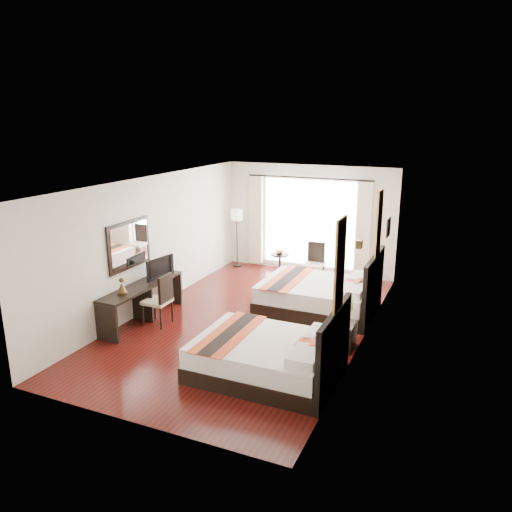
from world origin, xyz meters
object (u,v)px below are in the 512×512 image
at_px(table_lamp, 346,307).
at_px(floor_lamp, 237,219).
at_px(fruit_bowl, 279,253).
at_px(window_chair, 314,271).
at_px(bed_near, 270,356).
at_px(side_table, 280,264).
at_px(bed_far, 321,295).
at_px(television, 158,267).
at_px(desk_chair, 159,309).
at_px(console_desk, 142,303).
at_px(nightstand, 343,335).
at_px(vase, 340,321).

distance_m(table_lamp, floor_lamp, 5.43).
distance_m(fruit_bowl, window_chair, 1.11).
relative_size(bed_near, side_table, 4.19).
distance_m(bed_far, television, 3.46).
relative_size(bed_near, floor_lamp, 1.42).
distance_m(desk_chair, window_chair, 4.22).
height_order(floor_lamp, fruit_bowl, floor_lamp).
distance_m(console_desk, window_chair, 4.40).
xyz_separation_m(bed_near, fruit_bowl, (-1.79, 5.01, 0.23)).
bearing_deg(nightstand, television, 177.96).
bearing_deg(desk_chair, vase, -176.65).
xyz_separation_m(television, desk_chair, (0.38, -0.58, -0.66)).
bearing_deg(nightstand, fruit_bowl, 125.96).
relative_size(nightstand, desk_chair, 0.47).
height_order(bed_far, nightstand, bed_far).
bearing_deg(vase, console_desk, -176.73).
relative_size(nightstand, table_lamp, 1.31).
distance_m(bed_near, desk_chair, 2.94).
height_order(bed_near, table_lamp, bed_near).
bearing_deg(floor_lamp, nightstand, -43.98).
height_order(console_desk, fruit_bowl, console_desk).
distance_m(table_lamp, vase, 0.31).
bearing_deg(desk_chair, bed_far, -144.59).
bearing_deg(vase, bed_near, -122.44).
xyz_separation_m(vase, television, (-3.95, 0.32, 0.40)).
bearing_deg(bed_far, fruit_bowl, 130.38).
relative_size(bed_near, television, 2.95).
bearing_deg(fruit_bowl, television, -111.71).
relative_size(floor_lamp, side_table, 2.95).
relative_size(nightstand, side_table, 0.90).
distance_m(floor_lamp, fruit_bowl, 1.54).
bearing_deg(console_desk, table_lamp, 6.78).
relative_size(television, floor_lamp, 0.48).
xyz_separation_m(table_lamp, console_desk, (-4.00, -0.48, -0.37)).
height_order(desk_chair, side_table, desk_chair).
distance_m(vase, fruit_bowl, 4.56).
xyz_separation_m(desk_chair, fruit_bowl, (0.99, 4.03, 0.24)).
distance_m(bed_near, floor_lamp, 6.14).
xyz_separation_m(bed_far, desk_chair, (-2.72, -1.99, -0.03)).
bearing_deg(bed_far, window_chair, 112.13).
bearing_deg(television, fruit_bowl, -12.38).
xyz_separation_m(vase, side_table, (-2.57, 3.78, -0.31)).
relative_size(table_lamp, side_table, 0.69).
relative_size(side_table, window_chair, 0.54).
distance_m(bed_near, table_lamp, 1.75).
bearing_deg(table_lamp, nightstand, -98.13).
height_order(desk_chair, window_chair, desk_chair).
height_order(console_desk, side_table, console_desk).
bearing_deg(nightstand, bed_far, 119.32).
bearing_deg(desk_chair, console_desk, -5.61).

